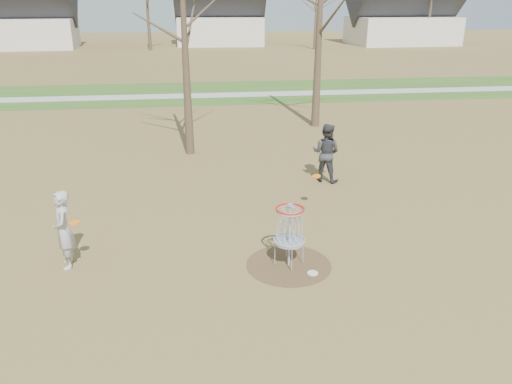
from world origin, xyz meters
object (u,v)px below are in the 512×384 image
player_standing (64,230)px  player_throwing (326,153)px  disc_grounded (313,273)px  disc_golf_basket (290,226)px

player_standing → player_throwing: bearing=111.6°
player_standing → player_throwing: (6.68, 4.44, 0.06)m
disc_grounded → disc_golf_basket: 1.07m
player_throwing → disc_golf_basket: (-2.09, -5.01, 0.02)m
player_throwing → player_standing: bearing=66.7°
player_throwing → disc_grounded: bearing=106.0°
player_standing → disc_golf_basket: size_ratio=1.24×
disc_grounded → player_throwing: bearing=72.8°
player_throwing → disc_golf_basket: size_ratio=1.32×
player_throwing → disc_grounded: size_ratio=8.13×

